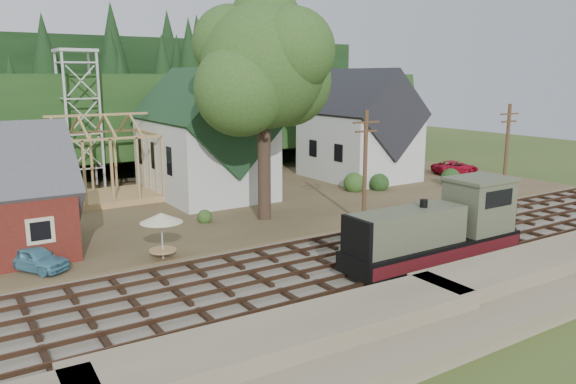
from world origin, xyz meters
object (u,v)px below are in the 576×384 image
car_blue (34,258)px  car_red (455,167)px  locomotive (440,230)px  patio_set (161,220)px

car_blue → car_red: car_red is taller
locomotive → car_blue: size_ratio=2.93×
locomotive → patio_set: locomotive is taller
locomotive → car_blue: (-18.78, 10.30, -1.05)m
locomotive → car_red: 29.20m
car_blue → patio_set: bearing=-50.0°
car_blue → car_red: (41.43, 8.10, 0.03)m
locomotive → patio_set: bearing=145.8°
car_blue → patio_set: size_ratio=1.45×
car_red → patio_set: patio_set is taller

